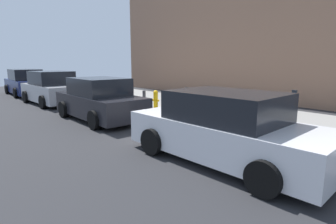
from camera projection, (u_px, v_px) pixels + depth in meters
name	position (u px, v px, depth m)	size (l,w,h in m)	color
ground_plane	(157.00, 117.00, 10.79)	(40.00, 40.00, 0.00)	#28282B
sidewalk_curb	(199.00, 109.00, 12.40)	(18.00, 5.00, 0.14)	gray
suitcase_navy_0	(259.00, 119.00, 8.26)	(0.40, 0.27, 0.69)	navy
suitcase_teal_1	(245.00, 117.00, 8.67)	(0.47, 0.22, 0.67)	#0F606B
suitcase_red_2	(232.00, 115.00, 9.07)	(0.37, 0.20, 0.82)	red
suitcase_silver_3	(220.00, 114.00, 9.38)	(0.39, 0.25, 0.80)	#9EA0A8
suitcase_maroon_4	(209.00, 111.00, 9.81)	(0.50, 0.24, 0.86)	maroon
suitcase_black_5	(198.00, 107.00, 10.18)	(0.41, 0.28, 0.98)	black
suitcase_olive_6	(188.00, 105.00, 10.55)	(0.42, 0.24, 1.09)	#59601E
suitcase_navy_7	(178.00, 106.00, 10.92)	(0.45, 0.26, 0.63)	navy
suitcase_teal_8	(172.00, 105.00, 11.39)	(0.44, 0.26, 0.86)	#0F606B
fire_hydrant	(156.00, 99.00, 12.04)	(0.39, 0.21, 0.81)	#D89E0C
bollard_post	(144.00, 99.00, 12.44)	(0.15, 0.15, 0.75)	#333338
parking_meter	(293.00, 105.00, 7.70)	(0.12, 0.09, 1.27)	slate
parked_car_white_0	(225.00, 129.00, 5.95)	(4.63, 2.19, 1.56)	silver
parked_car_charcoal_1	(100.00, 100.00, 10.31)	(4.31, 2.04, 1.60)	black
parked_car_silver_2	(52.00, 89.00, 14.24)	(4.32, 2.23, 1.71)	#B2B5BA
parked_car_navy_3	(26.00, 83.00, 18.07)	(4.72, 2.13, 1.71)	#141E4C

